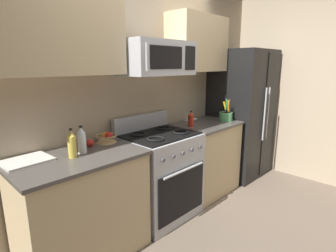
{
  "coord_description": "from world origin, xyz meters",
  "views": [
    {
      "loc": [
        -1.86,
        -1.25,
        1.63
      ],
      "look_at": [
        -0.0,
        0.53,
        1.03
      ],
      "focal_mm": 28.27,
      "sensor_mm": 36.0,
      "label": 1
    }
  ],
  "objects_px": {
    "utensil_crock": "(226,116)",
    "bottle_hot_sauce": "(191,119)",
    "fruit_basket": "(107,138)",
    "microwave": "(157,58)",
    "refrigerator": "(241,114)",
    "cutting_board": "(26,161)",
    "bottle_vinegar": "(82,141)",
    "bottle_oil": "(72,144)",
    "range_oven": "(160,174)",
    "apple_loose": "(90,143)"
  },
  "relations": [
    {
      "from": "bottle_hot_sauce",
      "to": "fruit_basket",
      "type": "bearing_deg",
      "value": 171.49
    },
    {
      "from": "refrigerator",
      "to": "bottle_hot_sauce",
      "type": "bearing_deg",
      "value": 177.94
    },
    {
      "from": "range_oven",
      "to": "bottle_oil",
      "type": "distance_m",
      "value": 1.1
    },
    {
      "from": "utensil_crock",
      "to": "bottle_oil",
      "type": "xyz_separation_m",
      "value": [
        -2.06,
        0.12,
        0.04
      ]
    },
    {
      "from": "fruit_basket",
      "to": "bottle_hot_sauce",
      "type": "xyz_separation_m",
      "value": [
        1.07,
        -0.16,
        0.04
      ]
    },
    {
      "from": "cutting_board",
      "to": "bottle_hot_sauce",
      "type": "relative_size",
      "value": 1.8
    },
    {
      "from": "microwave",
      "to": "apple_loose",
      "type": "relative_size",
      "value": 10.92
    },
    {
      "from": "bottle_vinegar",
      "to": "bottle_oil",
      "type": "bearing_deg",
      "value": -155.72
    },
    {
      "from": "apple_loose",
      "to": "bottle_hot_sauce",
      "type": "distance_m",
      "value": 1.26
    },
    {
      "from": "bottle_oil",
      "to": "range_oven",
      "type": "bearing_deg",
      "value": -0.6
    },
    {
      "from": "refrigerator",
      "to": "bottle_vinegar",
      "type": "bearing_deg",
      "value": 178.24
    },
    {
      "from": "bottle_vinegar",
      "to": "fruit_basket",
      "type": "bearing_deg",
      "value": 21.27
    },
    {
      "from": "apple_loose",
      "to": "bottle_oil",
      "type": "bearing_deg",
      "value": -147.33
    },
    {
      "from": "fruit_basket",
      "to": "refrigerator",
      "type": "bearing_deg",
      "value": -5.21
    },
    {
      "from": "apple_loose",
      "to": "utensil_crock",
      "type": "bearing_deg",
      "value": -8.57
    },
    {
      "from": "utensil_crock",
      "to": "cutting_board",
      "type": "height_order",
      "value": "utensil_crock"
    },
    {
      "from": "fruit_basket",
      "to": "range_oven",
      "type": "bearing_deg",
      "value": -19.26
    },
    {
      "from": "bottle_hot_sauce",
      "to": "bottle_vinegar",
      "type": "distance_m",
      "value": 1.38
    },
    {
      "from": "refrigerator",
      "to": "apple_loose",
      "type": "xyz_separation_m",
      "value": [
        -2.38,
        0.18,
        0.03
      ]
    },
    {
      "from": "bottle_hot_sauce",
      "to": "microwave",
      "type": "bearing_deg",
      "value": 179.56
    },
    {
      "from": "fruit_basket",
      "to": "bottle_vinegar",
      "type": "distance_m",
      "value": 0.35
    },
    {
      "from": "refrigerator",
      "to": "bottle_hot_sauce",
      "type": "distance_m",
      "value": 1.13
    },
    {
      "from": "utensil_crock",
      "to": "microwave",
      "type": "bearing_deg",
      "value": 173.07
    },
    {
      "from": "utensil_crock",
      "to": "cutting_board",
      "type": "relative_size",
      "value": 0.99
    },
    {
      "from": "utensil_crock",
      "to": "bottle_oil",
      "type": "distance_m",
      "value": 2.06
    },
    {
      "from": "microwave",
      "to": "cutting_board",
      "type": "distance_m",
      "value": 1.47
    },
    {
      "from": "refrigerator",
      "to": "microwave",
      "type": "bearing_deg",
      "value": 178.47
    },
    {
      "from": "cutting_board",
      "to": "range_oven",
      "type": "bearing_deg",
      "value": -8.02
    },
    {
      "from": "range_oven",
      "to": "bottle_vinegar",
      "type": "xyz_separation_m",
      "value": [
        -0.84,
        0.06,
        0.54
      ]
    },
    {
      "from": "fruit_basket",
      "to": "bottle_hot_sauce",
      "type": "distance_m",
      "value": 1.08
    },
    {
      "from": "refrigerator",
      "to": "microwave",
      "type": "xyz_separation_m",
      "value": [
        -1.67,
        0.04,
        0.78
      ]
    },
    {
      "from": "cutting_board",
      "to": "microwave",
      "type": "bearing_deg",
      "value": -6.77
    },
    {
      "from": "fruit_basket",
      "to": "apple_loose",
      "type": "xyz_separation_m",
      "value": [
        -0.18,
        -0.02,
        -0.01
      ]
    },
    {
      "from": "microwave",
      "to": "fruit_basket",
      "type": "height_order",
      "value": "microwave"
    },
    {
      "from": "microwave",
      "to": "cutting_board",
      "type": "bearing_deg",
      "value": 173.23
    },
    {
      "from": "cutting_board",
      "to": "bottle_oil",
      "type": "distance_m",
      "value": 0.35
    },
    {
      "from": "cutting_board",
      "to": "bottle_oil",
      "type": "height_order",
      "value": "bottle_oil"
    },
    {
      "from": "cutting_board",
      "to": "bottle_hot_sauce",
      "type": "bearing_deg",
      "value": -4.85
    },
    {
      "from": "fruit_basket",
      "to": "microwave",
      "type": "bearing_deg",
      "value": -16.54
    },
    {
      "from": "refrigerator",
      "to": "apple_loose",
      "type": "distance_m",
      "value": 2.38
    },
    {
      "from": "utensil_crock",
      "to": "bottle_vinegar",
      "type": "bearing_deg",
      "value": 175.11
    },
    {
      "from": "bottle_oil",
      "to": "bottle_hot_sauce",
      "type": "distance_m",
      "value": 1.49
    },
    {
      "from": "fruit_basket",
      "to": "bottle_oil",
      "type": "distance_m",
      "value": 0.47
    },
    {
      "from": "bottle_hot_sauce",
      "to": "cutting_board",
      "type": "bearing_deg",
      "value": 175.15
    },
    {
      "from": "refrigerator",
      "to": "bottle_oil",
      "type": "distance_m",
      "value": 2.62
    },
    {
      "from": "microwave",
      "to": "utensil_crock",
      "type": "xyz_separation_m",
      "value": [
        1.1,
        -0.13,
        -0.71
      ]
    },
    {
      "from": "microwave",
      "to": "bottle_hot_sauce",
      "type": "relative_size",
      "value": 4.02
    },
    {
      "from": "microwave",
      "to": "bottle_vinegar",
      "type": "bearing_deg",
      "value": 177.79
    },
    {
      "from": "utensil_crock",
      "to": "bottle_hot_sauce",
      "type": "xyz_separation_m",
      "value": [
        -0.56,
        0.13,
        0.02
      ]
    },
    {
      "from": "range_oven",
      "to": "bottle_vinegar",
      "type": "height_order",
      "value": "bottle_vinegar"
    }
  ]
}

